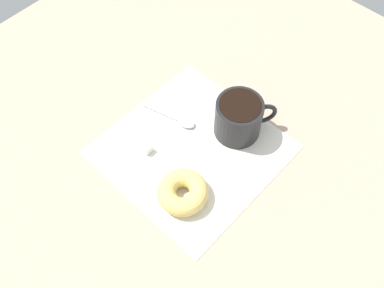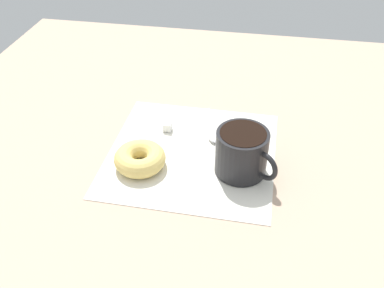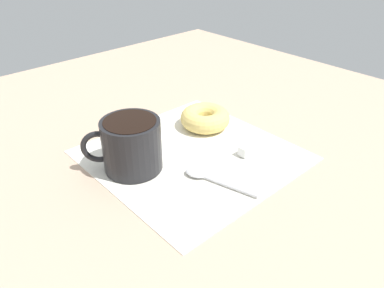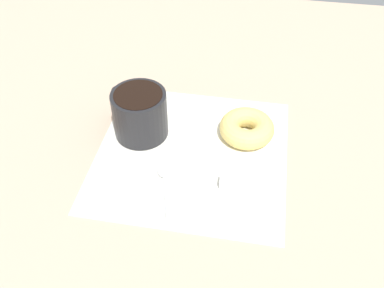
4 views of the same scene
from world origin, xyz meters
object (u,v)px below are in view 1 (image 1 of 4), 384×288
object	(u,v)px
coffee_cup	(239,117)
sugar_cube	(147,149)
donut	(183,192)
spoon	(180,120)

from	to	relation	value
coffee_cup	sugar_cube	bearing A→B (deg)	57.98
coffee_cup	donut	bearing A→B (deg)	96.15
sugar_cube	coffee_cup	bearing A→B (deg)	-122.02
donut	spoon	xyz separation A→B (cm)	(12.16, -12.05, -1.36)
donut	sugar_cube	xyz separation A→B (cm)	(12.03, -2.43, -0.93)
coffee_cup	donut	xyz separation A→B (cm)	(-1.99, 18.48, -2.62)
donut	coffee_cup	bearing A→B (deg)	-83.85
spoon	donut	bearing A→B (deg)	135.27
coffee_cup	donut	world-z (taller)	coffee_cup
coffee_cup	sugar_cube	distance (cm)	19.26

